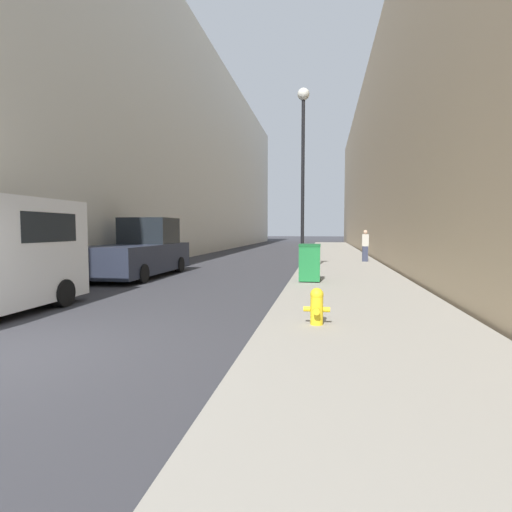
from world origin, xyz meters
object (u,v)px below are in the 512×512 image
at_px(trash_bin, 310,262).
at_px(pickup_truck, 141,252).
at_px(fire_hydrant, 317,305).
at_px(lamppost, 303,154).
at_px(pedestrian_on_sidewalk, 365,246).

relative_size(trash_bin, pickup_truck, 0.22).
relative_size(fire_hydrant, pickup_truck, 0.12).
bearing_deg(pickup_truck, lamppost, 5.17).
relative_size(pickup_truck, pedestrian_on_sidewalk, 3.41).
relative_size(lamppost, pickup_truck, 1.21).
xyz_separation_m(trash_bin, lamppost, (-0.35, 2.06, 3.80)).
xyz_separation_m(pickup_truck, pedestrian_on_sidewalk, (9.07, 7.05, 0.03)).
distance_m(lamppost, pickup_truck, 7.16).
xyz_separation_m(fire_hydrant, trash_bin, (-0.33, 5.86, 0.28)).
distance_m(lamppost, pedestrian_on_sidewalk, 7.98).
xyz_separation_m(fire_hydrant, lamppost, (-0.68, 7.91, 4.08)).
xyz_separation_m(trash_bin, pickup_truck, (-6.50, 1.50, 0.18)).
height_order(fire_hydrant, pickup_truck, pickup_truck).
bearing_deg(trash_bin, pedestrian_on_sidewalk, 73.31).
bearing_deg(pickup_truck, fire_hydrant, -47.11).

